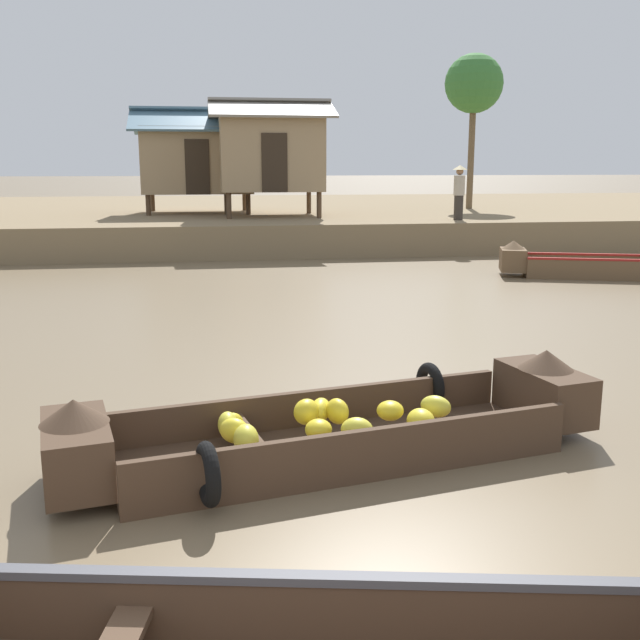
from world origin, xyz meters
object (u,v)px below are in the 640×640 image
Objects in this scene: palm_tree_near at (474,85)px; vendor_person at (459,190)px; stilt_house_mid_left at (197,158)px; banana_boat at (336,429)px; stilt_house_mid_right at (270,152)px; fishing_skiff_distant at (596,265)px.

vendor_person is at bearing -113.14° from palm_tree_near.
banana_boat is at bearing -86.31° from stilt_house_mid_left.
vendor_person is (5.54, -2.66, -1.16)m from stilt_house_mid_right.
banana_boat is 3.17× the size of vendor_person.
stilt_house_mid_right reaches higher than stilt_house_mid_left.
palm_tree_near reaches higher than banana_boat.
banana_boat is at bearing -93.34° from stilt_house_mid_right.
palm_tree_near reaches higher than fishing_skiff_distant.
palm_tree_near is (0.84, 11.17, 5.24)m from fishing_skiff_distant.
stilt_house_mid_left reaches higher than vendor_person.
fishing_skiff_distant is at bearing -94.32° from palm_tree_near.
vendor_person is at bearing 67.07° from banana_boat.
stilt_house_mid_right is at bearing 154.39° from vendor_person.
stilt_house_mid_left is 2.67× the size of vendor_person.
palm_tree_near is at bearing 67.02° from banana_boat.
stilt_house_mid_right reaches higher than fishing_skiff_distant.
stilt_house_mid_right reaches higher than vendor_person.
banana_boat is 1.16× the size of fishing_skiff_distant.
fishing_skiff_distant is at bearing 50.88° from banana_boat.
banana_boat is 1.19× the size of stilt_house_mid_left.
fishing_skiff_distant is 1.15× the size of stilt_house_mid_right.
fishing_skiff_distant is 6.04m from vendor_person.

